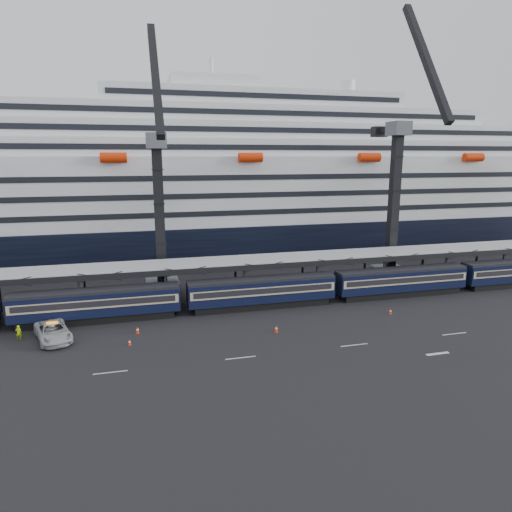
# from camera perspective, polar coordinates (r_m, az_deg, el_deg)

# --- Properties ---
(ground) EXTENTS (260.00, 260.00, 0.00)m
(ground) POSITION_cam_1_polar(r_m,az_deg,el_deg) (53.00, 12.17, -8.95)
(ground) COLOR black
(ground) RESTS_ON ground
(lane_markings) EXTENTS (111.00, 4.27, 0.02)m
(lane_markings) POSITION_cam_1_polar(r_m,az_deg,el_deg) (53.08, 22.77, -9.63)
(lane_markings) COLOR beige
(lane_markings) RESTS_ON ground
(train) EXTENTS (133.05, 3.00, 4.05)m
(train) POSITION_cam_1_polar(r_m,az_deg,el_deg) (59.30, 3.89, -4.14)
(train) COLOR black
(train) RESTS_ON ground
(canopy) EXTENTS (130.00, 6.25, 5.53)m
(canopy) POSITION_cam_1_polar(r_m,az_deg,el_deg) (63.73, 6.75, -0.20)
(canopy) COLOR #96999E
(canopy) RESTS_ON ground
(cruise_ship) EXTENTS (214.09, 28.84, 34.00)m
(cruise_ship) POSITION_cam_1_polar(r_m,az_deg,el_deg) (92.69, -1.03, 8.24)
(cruise_ship) COLOR black
(cruise_ship) RESTS_ON ground
(crane_dark_near) EXTENTS (4.50, 17.75, 35.08)m
(crane_dark_near) POSITION_cam_1_polar(r_m,az_deg,el_deg) (62.92, -12.00, 5.63)
(crane_dark_near) COLOR #52555B
(crane_dark_near) RESTS_ON ground
(crane_dark_mid) EXTENTS (4.50, 18.24, 39.64)m
(crane_dark_mid) POSITION_cam_1_polar(r_m,az_deg,el_deg) (72.41, 17.08, 7.35)
(crane_dark_mid) COLOR #52555B
(crane_dark_mid) RESTS_ON ground
(pickup_truck) EXTENTS (4.98, 7.25, 1.84)m
(pickup_truck) POSITION_cam_1_polar(r_m,az_deg,el_deg) (53.21, -24.04, -8.64)
(pickup_truck) COLOR #A5A8AC
(pickup_truck) RESTS_ON ground
(worker) EXTENTS (0.60, 0.40, 1.63)m
(worker) POSITION_cam_1_polar(r_m,az_deg,el_deg) (54.82, -27.54, -8.49)
(worker) COLOR #C0E80C
(worker) RESTS_ON ground
(traffic_cone_b) EXTENTS (0.34, 0.34, 0.67)m
(traffic_cone_b) POSITION_cam_1_polar(r_m,az_deg,el_deg) (49.41, -15.53, -10.33)
(traffic_cone_b) COLOR red
(traffic_cone_b) RESTS_ON ground
(traffic_cone_c) EXTENTS (0.39, 0.39, 0.78)m
(traffic_cone_c) POSITION_cam_1_polar(r_m,az_deg,el_deg) (52.29, -14.59, -8.93)
(traffic_cone_c) COLOR red
(traffic_cone_c) RESTS_ON ground
(traffic_cone_d) EXTENTS (0.41, 0.41, 0.82)m
(traffic_cone_d) POSITION_cam_1_polar(r_m,az_deg,el_deg) (50.99, 2.54, -9.05)
(traffic_cone_d) COLOR red
(traffic_cone_d) RESTS_ON ground
(traffic_cone_e) EXTENTS (0.35, 0.35, 0.70)m
(traffic_cone_e) POSITION_cam_1_polar(r_m,az_deg,el_deg) (58.94, 16.45, -6.63)
(traffic_cone_e) COLOR red
(traffic_cone_e) RESTS_ON ground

